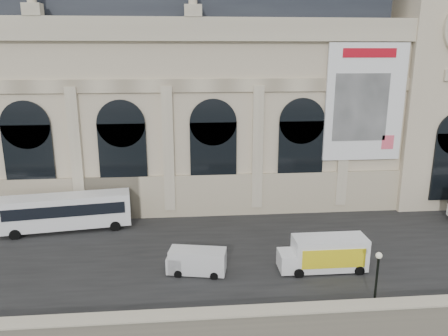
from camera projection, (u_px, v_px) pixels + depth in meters
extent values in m
cube|color=#786E5C|center=(167.00, 204.00, 63.80)|extent=(160.00, 70.00, 6.00)
cube|color=#2D2D2D|center=(158.00, 246.00, 42.81)|extent=(160.00, 24.00, 0.06)
cube|color=#786E5C|center=(147.00, 324.00, 29.78)|extent=(160.00, 1.20, 1.10)
cube|color=beige|center=(146.00, 316.00, 29.63)|extent=(160.00, 1.40, 0.12)
cube|color=beige|center=(115.00, 112.00, 55.82)|extent=(68.00, 18.00, 22.00)
cube|color=beige|center=(108.00, 198.00, 49.21)|extent=(68.60, 0.40, 5.00)
cube|color=beige|center=(95.00, 29.00, 44.34)|extent=(69.00, 0.80, 2.40)
cube|color=beige|center=(99.00, 86.00, 45.98)|extent=(68.00, 0.30, 1.40)
cube|color=black|center=(30.00, 166.00, 47.46)|extent=(5.20, 0.25, 9.00)
cylinder|color=black|center=(25.00, 125.00, 46.30)|extent=(5.20, 0.25, 5.20)
cube|color=beige|center=(76.00, 152.00, 47.43)|extent=(1.20, 0.50, 14.00)
cube|color=black|center=(123.00, 164.00, 48.32)|extent=(5.20, 0.25, 9.00)
cylinder|color=black|center=(121.00, 124.00, 47.16)|extent=(5.20, 0.25, 5.20)
cube|color=beige|center=(168.00, 150.00, 48.29)|extent=(1.20, 0.50, 14.00)
cube|color=black|center=(213.00, 162.00, 49.18)|extent=(5.20, 0.25, 9.00)
cylinder|color=black|center=(213.00, 122.00, 48.02)|extent=(5.20, 0.25, 5.20)
cube|color=beige|center=(258.00, 148.00, 49.15)|extent=(1.20, 0.50, 14.00)
cube|color=black|center=(300.00, 160.00, 50.04)|extent=(5.20, 0.25, 9.00)
cylinder|color=black|center=(302.00, 121.00, 48.88)|extent=(5.20, 0.25, 5.20)
cube|color=beige|center=(344.00, 147.00, 50.02)|extent=(1.20, 0.50, 14.00)
cube|color=white|center=(365.00, 103.00, 48.70)|extent=(9.00, 0.35, 13.00)
cube|color=#B50C1A|center=(370.00, 53.00, 47.12)|extent=(6.00, 0.06, 1.00)
cube|color=gray|center=(361.00, 108.00, 48.60)|extent=(6.20, 0.06, 7.50)
cube|color=#ED536A|center=(388.00, 142.00, 49.93)|extent=(1.40, 0.06, 1.60)
cube|color=beige|center=(430.00, 80.00, 55.34)|extent=(12.00, 14.00, 30.00)
cube|color=white|center=(66.00, 211.00, 46.21)|extent=(13.47, 4.55, 3.42)
cube|color=black|center=(64.00, 212.00, 44.76)|extent=(12.01, 1.75, 1.21)
cube|color=black|center=(68.00, 203.00, 47.43)|extent=(12.01, 1.75, 1.21)
cylinder|color=black|center=(15.00, 235.00, 44.26)|extent=(1.14, 0.48, 1.10)
cylinder|color=black|center=(21.00, 225.00, 46.86)|extent=(1.14, 0.48, 1.10)
cylinder|color=black|center=(115.00, 226.00, 46.42)|extent=(1.14, 0.48, 1.10)
cylinder|color=black|center=(116.00, 217.00, 49.01)|extent=(1.14, 0.48, 1.10)
cube|color=silver|center=(198.00, 261.00, 37.36)|extent=(5.07, 2.77, 2.04)
cube|color=silver|center=(176.00, 263.00, 37.64)|extent=(1.68, 2.09, 1.42)
cube|color=black|center=(170.00, 257.00, 37.57)|extent=(0.37, 1.58, 0.71)
cylinder|color=black|center=(178.00, 274.00, 36.85)|extent=(0.71, 0.35, 0.68)
cylinder|color=black|center=(182.00, 264.00, 38.64)|extent=(0.71, 0.35, 0.68)
cylinder|color=black|center=(214.00, 276.00, 36.53)|extent=(0.71, 0.35, 0.68)
cylinder|color=black|center=(217.00, 266.00, 38.32)|extent=(0.71, 0.35, 0.68)
cube|color=white|center=(329.00, 252.00, 37.94)|extent=(6.32, 2.42, 2.84)
cube|color=yellow|center=(334.00, 259.00, 36.74)|extent=(5.48, 0.06, 1.68)
cube|color=#B50C1A|center=(334.00, 259.00, 36.74)|extent=(3.16, 0.04, 0.63)
cube|color=white|center=(289.00, 261.00, 37.79)|extent=(1.69, 2.32, 1.58)
cylinder|color=black|center=(299.00, 273.00, 36.83)|extent=(0.84, 0.30, 0.84)
cylinder|color=black|center=(292.00, 260.00, 39.16)|extent=(0.84, 0.30, 0.84)
cylinder|color=black|center=(359.00, 271.00, 37.28)|extent=(0.84, 0.30, 0.84)
cylinder|color=black|center=(349.00, 258.00, 39.61)|extent=(0.84, 0.30, 0.84)
cylinder|color=black|center=(374.00, 307.00, 32.32)|extent=(0.47, 0.47, 0.43)
cylinder|color=black|center=(376.00, 284.00, 31.82)|extent=(0.17, 0.17, 4.30)
sphere|color=beige|center=(379.00, 255.00, 31.24)|extent=(0.47, 0.47, 0.47)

